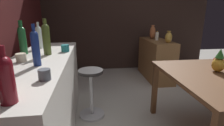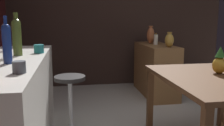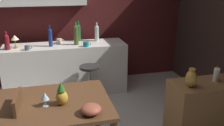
{
  "view_description": "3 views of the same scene",
  "coord_description": "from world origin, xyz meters",
  "px_view_note": "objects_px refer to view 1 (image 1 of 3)",
  "views": [
    {
      "loc": [
        -1.67,
        1.0,
        1.34
      ],
      "look_at": [
        0.52,
        0.72,
        0.71
      ],
      "focal_mm": 27.72,
      "sensor_mm": 36.0,
      "label": 1
    },
    {
      "loc": [
        -2.15,
        1.0,
        1.24
      ],
      "look_at": [
        0.5,
        0.55,
        0.77
      ],
      "focal_mm": 40.76,
      "sensor_mm": 36.0,
      "label": 2
    },
    {
      "loc": [
        -0.12,
        -2.68,
        1.96
      ],
      "look_at": [
        0.69,
        0.52,
        0.84
      ],
      "focal_mm": 39.36,
      "sensor_mm": 36.0,
      "label": 3
    }
  ],
  "objects_px": {
    "fruit_bowl": "(222,60)",
    "cup_teal": "(65,48)",
    "wine_bottle_green": "(22,39)",
    "pillar_candle_tall": "(157,36)",
    "wine_bottle_clear": "(39,36)",
    "vase_brass": "(169,37)",
    "cup_slate": "(45,75)",
    "vase_copper": "(153,32)",
    "sideboard_cabinet": "(156,59)",
    "cup_cream": "(21,58)",
    "wine_bottle_ruby": "(5,77)",
    "dining_table": "(217,83)",
    "pineapple_centerpiece": "(219,62)",
    "bar_stool": "(91,92)",
    "wine_bottle_olive": "(46,38)",
    "wine_bottle_cobalt": "(35,47)"
  },
  "relations": [
    {
      "from": "fruit_bowl",
      "to": "cup_teal",
      "type": "xyz_separation_m",
      "value": [
        0.24,
        1.91,
        0.15
      ]
    },
    {
      "from": "wine_bottle_green",
      "to": "pillar_candle_tall",
      "type": "distance_m",
      "value": 2.52
    },
    {
      "from": "wine_bottle_clear",
      "to": "pillar_candle_tall",
      "type": "xyz_separation_m",
      "value": [
        1.05,
        -2.02,
        -0.16
      ]
    },
    {
      "from": "cup_teal",
      "to": "vase_brass",
      "type": "distance_m",
      "value": 1.97
    },
    {
      "from": "cup_slate",
      "to": "vase_copper",
      "type": "bearing_deg",
      "value": -34.16
    },
    {
      "from": "sideboard_cabinet",
      "to": "wine_bottle_clear",
      "type": "relative_size",
      "value": 3.23
    },
    {
      "from": "wine_bottle_clear",
      "to": "pillar_candle_tall",
      "type": "distance_m",
      "value": 2.28
    },
    {
      "from": "cup_cream",
      "to": "cup_teal",
      "type": "bearing_deg",
      "value": -39.94
    },
    {
      "from": "wine_bottle_ruby",
      "to": "cup_teal",
      "type": "bearing_deg",
      "value": -5.45
    },
    {
      "from": "dining_table",
      "to": "sideboard_cabinet",
      "type": "relative_size",
      "value": 1.13
    },
    {
      "from": "pineapple_centerpiece",
      "to": "wine_bottle_ruby",
      "type": "height_order",
      "value": "wine_bottle_ruby"
    },
    {
      "from": "pineapple_centerpiece",
      "to": "wine_bottle_ruby",
      "type": "relative_size",
      "value": 0.85
    },
    {
      "from": "fruit_bowl",
      "to": "vase_copper",
      "type": "bearing_deg",
      "value": 8.47
    },
    {
      "from": "sideboard_cabinet",
      "to": "cup_slate",
      "type": "bearing_deg",
      "value": 142.99
    },
    {
      "from": "wine_bottle_clear",
      "to": "cup_cream",
      "type": "height_order",
      "value": "wine_bottle_clear"
    },
    {
      "from": "dining_table",
      "to": "sideboard_cabinet",
      "type": "xyz_separation_m",
      "value": [
        1.92,
        -0.1,
        -0.25
      ]
    },
    {
      "from": "bar_stool",
      "to": "vase_brass",
      "type": "distance_m",
      "value": 1.81
    },
    {
      "from": "pineapple_centerpiece",
      "to": "wine_bottle_ruby",
      "type": "bearing_deg",
      "value": 113.03
    },
    {
      "from": "wine_bottle_olive",
      "to": "cup_cream",
      "type": "xyz_separation_m",
      "value": [
        -0.28,
        0.18,
        -0.15
      ]
    },
    {
      "from": "cup_cream",
      "to": "wine_bottle_green",
      "type": "bearing_deg",
      "value": 15.14
    },
    {
      "from": "vase_copper",
      "to": "vase_brass",
      "type": "xyz_separation_m",
      "value": [
        -0.59,
        -0.09,
        -0.04
      ]
    },
    {
      "from": "wine_bottle_clear",
      "to": "cup_slate",
      "type": "height_order",
      "value": "wine_bottle_clear"
    },
    {
      "from": "cup_slate",
      "to": "pillar_candle_tall",
      "type": "xyz_separation_m",
      "value": [
        2.24,
        -1.68,
        -0.04
      ]
    },
    {
      "from": "vase_copper",
      "to": "fruit_bowl",
      "type": "bearing_deg",
      "value": -171.53
    },
    {
      "from": "wine_bottle_ruby",
      "to": "cup_slate",
      "type": "bearing_deg",
      "value": -18.15
    },
    {
      "from": "vase_copper",
      "to": "sideboard_cabinet",
      "type": "bearing_deg",
      "value": -170.82
    },
    {
      "from": "sideboard_cabinet",
      "to": "wine_bottle_olive",
      "type": "relative_size",
      "value": 2.81
    },
    {
      "from": "fruit_bowl",
      "to": "wine_bottle_green",
      "type": "height_order",
      "value": "wine_bottle_green"
    },
    {
      "from": "pillar_candle_tall",
      "to": "vase_copper",
      "type": "height_order",
      "value": "vase_copper"
    },
    {
      "from": "wine_bottle_green",
      "to": "dining_table",
      "type": "bearing_deg",
      "value": -104.93
    },
    {
      "from": "dining_table",
      "to": "cup_teal",
      "type": "relative_size",
      "value": 9.51
    },
    {
      "from": "wine_bottle_cobalt",
      "to": "vase_copper",
      "type": "bearing_deg",
      "value": -40.97
    },
    {
      "from": "dining_table",
      "to": "wine_bottle_clear",
      "type": "distance_m",
      "value": 2.16
    },
    {
      "from": "bar_stool",
      "to": "cup_cream",
      "type": "xyz_separation_m",
      "value": [
        -0.42,
        0.65,
        0.59
      ]
    },
    {
      "from": "pineapple_centerpiece",
      "to": "vase_copper",
      "type": "xyz_separation_m",
      "value": [
        2.01,
        -0.0,
        0.11
      ]
    },
    {
      "from": "wine_bottle_ruby",
      "to": "dining_table",
      "type": "bearing_deg",
      "value": -69.38
    },
    {
      "from": "wine_bottle_ruby",
      "to": "wine_bottle_green",
      "type": "relative_size",
      "value": 0.79
    },
    {
      "from": "pineapple_centerpiece",
      "to": "pillar_candle_tall",
      "type": "bearing_deg",
      "value": -0.54
    },
    {
      "from": "wine_bottle_cobalt",
      "to": "vase_brass",
      "type": "relative_size",
      "value": 1.63
    },
    {
      "from": "pillar_candle_tall",
      "to": "wine_bottle_cobalt",
      "type": "bearing_deg",
      "value": 135.7
    },
    {
      "from": "bar_stool",
      "to": "wine_bottle_cobalt",
      "type": "relative_size",
      "value": 1.81
    },
    {
      "from": "wine_bottle_ruby",
      "to": "vase_copper",
      "type": "xyz_separation_m",
      "value": [
        2.76,
        -1.77,
        -0.08
      ]
    },
    {
      "from": "wine_bottle_clear",
      "to": "wine_bottle_green",
      "type": "height_order",
      "value": "wine_bottle_green"
    },
    {
      "from": "bar_stool",
      "to": "vase_copper",
      "type": "relative_size",
      "value": 2.23
    },
    {
      "from": "bar_stool",
      "to": "vase_copper",
      "type": "height_order",
      "value": "vase_copper"
    },
    {
      "from": "cup_teal",
      "to": "bar_stool",
      "type": "bearing_deg",
      "value": -90.11
    },
    {
      "from": "dining_table",
      "to": "wine_bottle_ruby",
      "type": "relative_size",
      "value": 4.21
    },
    {
      "from": "wine_bottle_green",
      "to": "vase_copper",
      "type": "xyz_separation_m",
      "value": [
        1.58,
        -2.09,
        -0.11
      ]
    },
    {
      "from": "sideboard_cabinet",
      "to": "bar_stool",
      "type": "distance_m",
      "value": 1.91
    },
    {
      "from": "bar_stool",
      "to": "pillar_candle_tall",
      "type": "bearing_deg",
      "value": -46.47
    }
  ]
}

